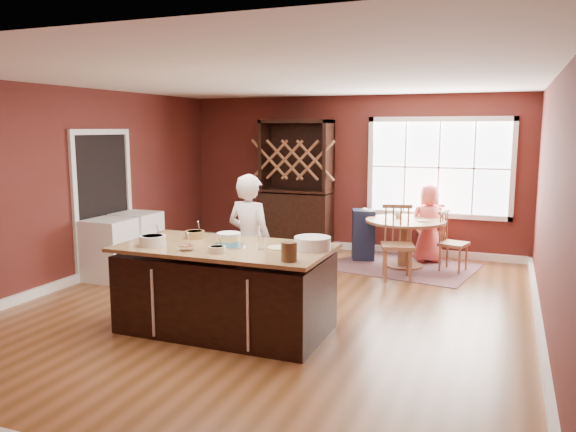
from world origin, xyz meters
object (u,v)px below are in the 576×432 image
object	(u,v)px
chair_south	(398,242)
seated_woman	(429,224)
high_chair	(363,234)
hutch	(296,185)
kitchen_island	(226,290)
washer	(110,250)
baker	(250,242)
dining_table	(405,233)
toddler	(363,210)
chair_east	(454,241)
dryer	(137,241)
chair_north	(430,230)
layer_cake	(229,240)

from	to	relation	value
chair_south	seated_woman	xyz separation A→B (m)	(0.27, 1.23, 0.09)
high_chair	hutch	distance (m)	1.56
kitchen_island	high_chair	xyz separation A→B (m)	(0.57, 3.72, -0.01)
washer	seated_woman	bearing A→B (deg)	34.12
baker	washer	bearing A→B (deg)	-0.53
high_chair	dining_table	bearing A→B (deg)	-38.22
high_chair	washer	world-z (taller)	washer
high_chair	toddler	size ratio (longest dim) A/B	3.34
chair_east	washer	xyz separation A→B (m)	(-4.51, -2.29, -0.03)
hutch	dryer	world-z (taller)	hutch
chair_east	chair_south	xyz separation A→B (m)	(-0.71, -0.76, 0.07)
baker	dryer	size ratio (longest dim) A/B	1.84
baker	seated_woman	bearing A→B (deg)	-107.31
dining_table	dryer	distance (m)	4.11
chair_north	high_chair	distance (m)	1.15
dining_table	toddler	size ratio (longest dim) A/B	4.69
washer	chair_east	bearing A→B (deg)	26.90
high_chair	dryer	distance (m)	3.59
chair_south	toddler	bearing A→B (deg)	109.72
toddler	dryer	bearing A→B (deg)	-146.83
dining_table	washer	world-z (taller)	washer
chair_north	hutch	world-z (taller)	hutch
layer_cake	washer	distance (m)	2.85
layer_cake	seated_woman	size ratio (longest dim) A/B	0.28
kitchen_island	toddler	world-z (taller)	toddler
toddler	hutch	xyz separation A→B (m)	(-1.30, 0.32, 0.33)
seated_woman	high_chair	distance (m)	1.06
dining_table	hutch	world-z (taller)	hutch
hutch	high_chair	bearing A→B (deg)	-17.10
chair_north	dryer	world-z (taller)	chair_north
chair_north	toddler	bearing A→B (deg)	7.89
seated_woman	high_chair	world-z (taller)	seated_woman
baker	layer_cake	world-z (taller)	baker
layer_cake	toddler	size ratio (longest dim) A/B	1.34
layer_cake	chair_north	distance (m)	4.59
chair_east	toddler	distance (m)	1.56
high_chair	dryer	world-z (taller)	dryer
high_chair	chair_east	bearing A→B (deg)	-27.80
high_chair	hutch	world-z (taller)	hutch
dining_table	chair_south	size ratio (longest dim) A/B	1.14
chair_east	chair_south	world-z (taller)	chair_south
baker	chair_south	bearing A→B (deg)	-115.04
kitchen_island	dryer	world-z (taller)	kitchen_island
chair_north	dryer	size ratio (longest dim) A/B	1.06
dryer	washer	bearing A→B (deg)	-90.00
high_chair	chair_south	bearing A→B (deg)	-71.60
high_chair	kitchen_island	bearing A→B (deg)	-117.01
dining_table	washer	size ratio (longest dim) A/B	1.40
chair_south	chair_north	size ratio (longest dim) A/B	1.15
dryer	layer_cake	bearing A→B (deg)	-35.93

